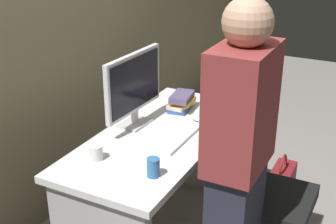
# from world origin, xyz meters

# --- Properties ---
(desk) EXTENTS (1.44, 0.66, 0.74)m
(desk) POSITION_xyz_m (0.00, 0.00, 0.51)
(desk) COLOR white
(desk) RESTS_ON ground
(office_chair) EXTENTS (0.52, 0.52, 0.94)m
(office_chair) POSITION_xyz_m (0.04, -0.63, 0.43)
(office_chair) COLOR black
(office_chair) RESTS_ON ground
(person_at_desk) EXTENTS (0.40, 0.24, 1.64)m
(person_at_desk) POSITION_xyz_m (-0.33, -0.60, 0.84)
(person_at_desk) COLOR #262838
(person_at_desk) RESTS_ON ground
(monitor) EXTENTS (0.54, 0.15, 0.46)m
(monitor) POSITION_xyz_m (0.04, 0.20, 0.99)
(monitor) COLOR silver
(monitor) RESTS_ON desk
(keyboard) EXTENTS (0.43, 0.13, 0.02)m
(keyboard) POSITION_xyz_m (-0.01, -0.12, 0.75)
(keyboard) COLOR white
(keyboard) RESTS_ON desk
(mouse) EXTENTS (0.06, 0.10, 0.03)m
(mouse) POSITION_xyz_m (0.27, -0.13, 0.75)
(mouse) COLOR white
(mouse) RESTS_ON desk
(cup_near_keyboard) EXTENTS (0.06, 0.06, 0.10)m
(cup_near_keyboard) POSITION_xyz_m (-0.44, -0.20, 0.79)
(cup_near_keyboard) COLOR #3372B2
(cup_near_keyboard) RESTS_ON desk
(cup_by_monitor) EXTENTS (0.08, 0.08, 0.08)m
(cup_by_monitor) POSITION_xyz_m (-0.43, 0.16, 0.78)
(cup_by_monitor) COLOR white
(cup_by_monitor) RESTS_ON desk
(book_stack) EXTENTS (0.22, 0.16, 0.11)m
(book_stack) POSITION_xyz_m (0.38, 0.05, 0.80)
(book_stack) COLOR #3359A5
(book_stack) RESTS_ON desk
(cell_phone) EXTENTS (0.10, 0.16, 0.01)m
(cell_phone) POSITION_xyz_m (0.43, -0.17, 0.74)
(cell_phone) COLOR black
(cell_phone) RESTS_ON desk
(handbag) EXTENTS (0.34, 0.14, 0.38)m
(handbag) POSITION_xyz_m (0.74, -0.59, 0.14)
(handbag) COLOR maroon
(handbag) RESTS_ON ground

